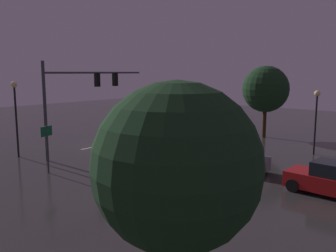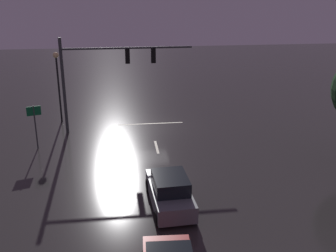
{
  "view_description": "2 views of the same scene",
  "coord_description": "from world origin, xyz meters",
  "px_view_note": "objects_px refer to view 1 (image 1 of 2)",
  "views": [
    {
      "loc": [
        19.07,
        22.25,
        6.08
      ],
      "look_at": [
        -0.21,
        5.99,
        2.24
      ],
      "focal_mm": 37.83,
      "sensor_mm": 36.0,
      "label": 1
    },
    {
      "loc": [
        2.32,
        28.74,
        10.38
      ],
      "look_at": [
        -0.57,
        5.6,
        2.04
      ],
      "focal_mm": 43.18,
      "sensor_mm": 36.0,
      "label": 2
    }
  ],
  "objects_px": {
    "car_distant": "(333,180)",
    "route_sign": "(47,139)",
    "tree_right_near": "(177,167)",
    "street_lamp_right_kerb": "(15,105)",
    "street_lamp_left_kerb": "(316,110)",
    "car_approaching": "(233,158)",
    "tree_left_near": "(266,89)",
    "traffic_signal_assembly": "(80,91)"
  },
  "relations": [
    {
      "from": "street_lamp_left_kerb",
      "to": "route_sign",
      "type": "relative_size",
      "value": 1.63
    },
    {
      "from": "car_distant",
      "to": "tree_right_near",
      "type": "xyz_separation_m",
      "value": [
        11.86,
        -0.41,
        3.07
      ]
    },
    {
      "from": "route_sign",
      "to": "tree_right_near",
      "type": "height_order",
      "value": "tree_right_near"
    },
    {
      "from": "car_approaching",
      "to": "street_lamp_left_kerb",
      "type": "height_order",
      "value": "street_lamp_left_kerb"
    },
    {
      "from": "tree_left_near",
      "to": "tree_right_near",
      "type": "xyz_separation_m",
      "value": [
        24.68,
        9.23,
        -0.66
      ]
    },
    {
      "from": "traffic_signal_assembly",
      "to": "street_lamp_left_kerb",
      "type": "height_order",
      "value": "traffic_signal_assembly"
    },
    {
      "from": "tree_right_near",
      "to": "route_sign",
      "type": "bearing_deg",
      "value": -109.41
    },
    {
      "from": "tree_left_near",
      "to": "tree_right_near",
      "type": "distance_m",
      "value": 26.36
    },
    {
      "from": "street_lamp_left_kerb",
      "to": "route_sign",
      "type": "xyz_separation_m",
      "value": [
        15.51,
        -10.7,
        -1.25
      ]
    },
    {
      "from": "tree_left_near",
      "to": "route_sign",
      "type": "bearing_deg",
      "value": -13.43
    },
    {
      "from": "street_lamp_right_kerb",
      "to": "tree_left_near",
      "type": "height_order",
      "value": "tree_left_near"
    },
    {
      "from": "tree_left_near",
      "to": "tree_right_near",
      "type": "height_order",
      "value": "tree_left_near"
    },
    {
      "from": "car_approaching",
      "to": "tree_left_near",
      "type": "distance_m",
      "value": 13.11
    },
    {
      "from": "street_lamp_right_kerb",
      "to": "traffic_signal_assembly",
      "type": "bearing_deg",
      "value": 144.39
    },
    {
      "from": "car_distant",
      "to": "street_lamp_right_kerb",
      "type": "relative_size",
      "value": 0.82
    },
    {
      "from": "car_approaching",
      "to": "route_sign",
      "type": "distance_m",
      "value": 11.42
    },
    {
      "from": "street_lamp_left_kerb",
      "to": "street_lamp_right_kerb",
      "type": "height_order",
      "value": "street_lamp_right_kerb"
    },
    {
      "from": "car_distant",
      "to": "street_lamp_right_kerb",
      "type": "distance_m",
      "value": 20.91
    },
    {
      "from": "car_approaching",
      "to": "tree_right_near",
      "type": "distance_m",
      "value": 14.18
    },
    {
      "from": "street_lamp_left_kerb",
      "to": "tree_left_near",
      "type": "height_order",
      "value": "tree_left_near"
    },
    {
      "from": "car_distant",
      "to": "route_sign",
      "type": "bearing_deg",
      "value": -64.17
    },
    {
      "from": "car_distant",
      "to": "tree_right_near",
      "type": "height_order",
      "value": "tree_right_near"
    },
    {
      "from": "street_lamp_right_kerb",
      "to": "tree_left_near",
      "type": "bearing_deg",
      "value": 151.69
    },
    {
      "from": "street_lamp_right_kerb",
      "to": "tree_right_near",
      "type": "xyz_separation_m",
      "value": [
        5.82,
        19.39,
        0.09
      ]
    },
    {
      "from": "traffic_signal_assembly",
      "to": "street_lamp_left_kerb",
      "type": "xyz_separation_m",
      "value": [
        -10.93,
        13.51,
        -1.37
      ]
    },
    {
      "from": "car_distant",
      "to": "street_lamp_right_kerb",
      "type": "bearing_deg",
      "value": -73.01
    },
    {
      "from": "street_lamp_right_kerb",
      "to": "tree_right_near",
      "type": "height_order",
      "value": "tree_right_near"
    },
    {
      "from": "car_approaching",
      "to": "street_lamp_right_kerb",
      "type": "relative_size",
      "value": 0.82
    },
    {
      "from": "route_sign",
      "to": "traffic_signal_assembly",
      "type": "bearing_deg",
      "value": -148.48
    },
    {
      "from": "traffic_signal_assembly",
      "to": "car_approaching",
      "type": "distance_m",
      "value": 12.21
    },
    {
      "from": "car_distant",
      "to": "street_lamp_right_kerb",
      "type": "height_order",
      "value": "street_lamp_right_kerb"
    },
    {
      "from": "tree_left_near",
      "to": "traffic_signal_assembly",
      "type": "bearing_deg",
      "value": -26.37
    },
    {
      "from": "car_approaching",
      "to": "street_lamp_right_kerb",
      "type": "bearing_deg",
      "value": -63.6
    },
    {
      "from": "car_approaching",
      "to": "route_sign",
      "type": "xyz_separation_m",
      "value": [
        7.72,
        -8.31,
        1.32
      ]
    },
    {
      "from": "street_lamp_right_kerb",
      "to": "route_sign",
      "type": "relative_size",
      "value": 1.85
    },
    {
      "from": "street_lamp_right_kerb",
      "to": "tree_right_near",
      "type": "relative_size",
      "value": 0.92
    },
    {
      "from": "route_sign",
      "to": "tree_left_near",
      "type": "height_order",
      "value": "tree_left_near"
    },
    {
      "from": "tree_right_near",
      "to": "traffic_signal_assembly",
      "type": "bearing_deg",
      "value": -119.54
    },
    {
      "from": "car_distant",
      "to": "route_sign",
      "type": "relative_size",
      "value": 1.51
    },
    {
      "from": "car_approaching",
      "to": "tree_right_near",
      "type": "xyz_separation_m",
      "value": [
        12.64,
        5.64,
        3.07
      ]
    },
    {
      "from": "route_sign",
      "to": "tree_right_near",
      "type": "distance_m",
      "value": 14.89
    },
    {
      "from": "street_lamp_left_kerb",
      "to": "tree_left_near",
      "type": "relative_size",
      "value": 0.71
    }
  ]
}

